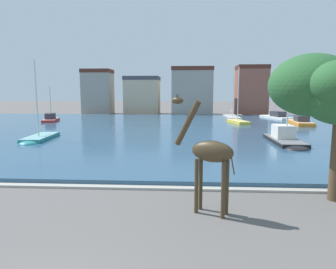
# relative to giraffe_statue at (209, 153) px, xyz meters

# --- Properties ---
(harbor_water) EXTENTS (90.66, 46.13, 0.33)m
(harbor_water) POSITION_rel_giraffe_statue_xyz_m (-4.22, 26.21, -2.31)
(harbor_water) COLOR #2D5170
(harbor_water) RESTS_ON ground
(quay_edge_coping) EXTENTS (90.66, 0.50, 0.12)m
(quay_edge_coping) POSITION_rel_giraffe_statue_xyz_m (-4.22, 2.90, -2.42)
(quay_edge_coping) COLOR #ADA89E
(quay_edge_coping) RESTS_ON ground
(giraffe_statue) EXTENTS (2.63, 1.63, 4.86)m
(giraffe_statue) POSITION_rel_giraffe_statue_xyz_m (0.00, 0.00, 0.00)
(giraffe_statue) COLOR #42331E
(giraffe_statue) RESTS_ON ground
(sailboat_red) EXTENTS (3.42, 6.37, 5.85)m
(sailboat_red) POSITION_rel_giraffe_statue_xyz_m (-22.16, 34.25, -1.96)
(sailboat_red) COLOR red
(sailboat_red) RESTS_ON ground
(sailboat_orange) EXTENTS (2.69, 7.49, 9.53)m
(sailboat_orange) POSITION_rel_giraffe_statue_xyz_m (15.19, 31.57, -1.91)
(sailboat_orange) COLOR orange
(sailboat_orange) RESTS_ON ground
(sailboat_white) EXTENTS (4.35, 8.69, 8.69)m
(sailboat_white) POSITION_rel_giraffe_statue_xyz_m (14.66, 41.67, -1.96)
(sailboat_white) COLOR white
(sailboat_white) RESTS_ON ground
(sailboat_black) EXTENTS (2.33, 7.51, 6.56)m
(sailboat_black) POSITION_rel_giraffe_statue_xyz_m (8.06, 15.36, -1.89)
(sailboat_black) COLOR black
(sailboat_black) RESTS_ON ground
(sailboat_teal) EXTENTS (2.34, 6.35, 7.88)m
(sailboat_teal) POSITION_rel_giraffe_statue_xyz_m (-15.00, 15.76, -2.10)
(sailboat_teal) COLOR teal
(sailboat_teal) RESTS_ON ground
(sailboat_yellow) EXTENTS (2.86, 6.01, 8.42)m
(sailboat_yellow) POSITION_rel_giraffe_statue_xyz_m (6.70, 33.05, -2.06)
(sailboat_yellow) COLOR gold
(sailboat_yellow) RESTS_ON ground
(sailboat_grey) EXTENTS (2.18, 9.55, 7.54)m
(sailboat_grey) POSITION_rel_giraffe_statue_xyz_m (6.93, 38.99, -2.07)
(sailboat_grey) COLOR #939399
(sailboat_grey) RESTS_ON ground
(shade_tree) EXTENTS (5.65, 5.04, 6.67)m
(shade_tree) POSITION_rel_giraffe_statue_xyz_m (5.69, 2.06, 2.57)
(shade_tree) COLOR brown
(shade_tree) RESTS_ON ground
(townhouse_wide_warehouse) EXTENTS (6.28, 5.15, 9.73)m
(townhouse_wide_warehouse) POSITION_rel_giraffe_statue_xyz_m (-20.28, 53.84, 2.40)
(townhouse_wide_warehouse) COLOR gray
(townhouse_wide_warehouse) RESTS_ON ground
(townhouse_corner_house) EXTENTS (7.57, 6.01, 8.18)m
(townhouse_corner_house) POSITION_rel_giraffe_statue_xyz_m (-10.45, 53.98, 1.62)
(townhouse_corner_house) COLOR #C6B293
(townhouse_corner_house) RESTS_ON ground
(townhouse_tall_gabled) EXTENTS (8.55, 7.78, 9.97)m
(townhouse_tall_gabled) POSITION_rel_giraffe_statue_xyz_m (0.37, 52.92, 2.52)
(townhouse_tall_gabled) COLOR gray
(townhouse_tall_gabled) RESTS_ON ground
(townhouse_end_terrace) EXTENTS (6.29, 5.40, 10.31)m
(townhouse_end_terrace) POSITION_rel_giraffe_statue_xyz_m (12.78, 52.62, 2.69)
(townhouse_end_terrace) COLOR #8E5142
(townhouse_end_terrace) RESTS_ON ground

